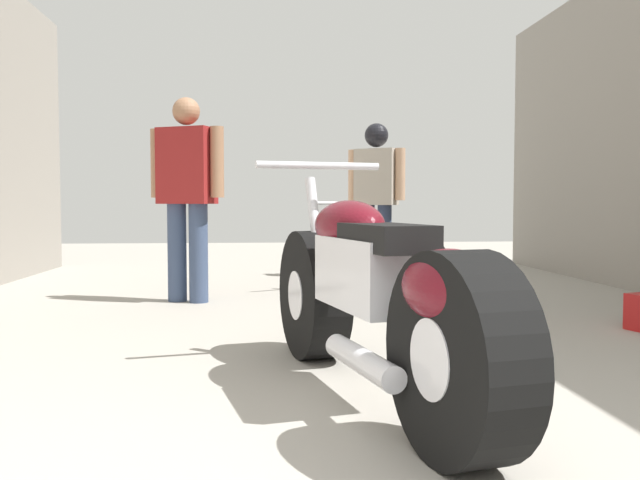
# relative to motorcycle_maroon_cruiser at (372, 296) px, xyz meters

# --- Properties ---
(ground_plane) EXTENTS (18.95, 18.95, 0.00)m
(ground_plane) POSITION_rel_motorcycle_maroon_cruiser_xyz_m (-0.05, 1.90, -0.43)
(ground_plane) COLOR #9E998E
(motorcycle_maroon_cruiser) EXTENTS (0.82, 2.18, 1.03)m
(motorcycle_maroon_cruiser) POSITION_rel_motorcycle_maroon_cruiser_xyz_m (0.00, 0.00, 0.00)
(motorcycle_maroon_cruiser) COLOR black
(motorcycle_maroon_cruiser) RESTS_ON ground_plane
(motorcycle_black_naked) EXTENTS (0.99, 1.68, 0.84)m
(motorcycle_black_naked) POSITION_rel_motorcycle_maroon_cruiser_xyz_m (0.49, 2.91, -0.09)
(motorcycle_black_naked) COLOR black
(motorcycle_black_naked) RESTS_ON ground_plane
(mechanic_in_blue) EXTENTS (0.66, 0.41, 1.68)m
(mechanic_in_blue) POSITION_rel_motorcycle_maroon_cruiser_xyz_m (-1.07, 2.91, 0.52)
(mechanic_in_blue) COLOR #384766
(mechanic_in_blue) RESTS_ON ground_plane
(mechanic_with_helmet) EXTENTS (0.62, 0.43, 1.69)m
(mechanic_with_helmet) POSITION_rel_motorcycle_maroon_cruiser_xyz_m (0.79, 4.61, 0.58)
(mechanic_with_helmet) COLOR #2D3851
(mechanic_with_helmet) RESTS_ON ground_plane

